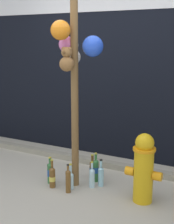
# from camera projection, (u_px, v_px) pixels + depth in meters

# --- Properties ---
(ground_plane) EXTENTS (14.00, 14.00, 0.00)m
(ground_plane) POSITION_uv_depth(u_px,v_px,m) (53.00, 199.00, 3.54)
(ground_plane) COLOR #ADA899
(building_wall) EXTENTS (10.00, 0.21, 3.89)m
(building_wall) POSITION_uv_depth(u_px,v_px,m) (114.00, 25.00, 4.55)
(building_wall) COLOR black
(building_wall) RESTS_ON ground_plane
(curb_strip) EXTENTS (8.00, 0.12, 0.08)m
(curb_strip) POSITION_uv_depth(u_px,v_px,m) (97.00, 162.00, 4.51)
(curb_strip) COLOR gray
(curb_strip) RESTS_ON ground_plane
(memorial_post) EXTENTS (0.54, 0.46, 3.00)m
(memorial_post) POSITION_uv_depth(u_px,v_px,m) (74.00, 34.00, 3.50)
(memorial_post) COLOR brown
(memorial_post) RESTS_ON ground_plane
(fire_hydrant) EXTENTS (0.40, 0.24, 0.77)m
(fire_hydrant) POSITION_uv_depth(u_px,v_px,m) (144.00, 168.00, 3.42)
(fire_hydrant) COLOR gold
(fire_hydrant) RESTS_ON ground_plane
(bottle_0) EXTENTS (0.07, 0.07, 0.35)m
(bottle_0) POSITION_uv_depth(u_px,v_px,m) (52.00, 177.00, 3.80)
(bottle_0) COLOR brown
(bottle_0) RESTS_ON ground_plane
(bottle_1) EXTENTS (0.07, 0.07, 0.37)m
(bottle_1) POSITION_uv_depth(u_px,v_px,m) (96.00, 170.00, 3.96)
(bottle_1) COLOR #337038
(bottle_1) RESTS_ON ground_plane
(bottle_2) EXTENTS (0.06, 0.06, 0.34)m
(bottle_2) POSITION_uv_depth(u_px,v_px,m) (68.00, 180.00, 3.67)
(bottle_2) COLOR brown
(bottle_2) RESTS_ON ground_plane
(bottle_3) EXTENTS (0.07, 0.07, 0.34)m
(bottle_3) POSITION_uv_depth(u_px,v_px,m) (101.00, 175.00, 3.84)
(bottle_3) COLOR #93CCE0
(bottle_3) RESTS_ON ground_plane
(bottle_4) EXTENTS (0.07, 0.07, 0.34)m
(bottle_4) POSITION_uv_depth(u_px,v_px,m) (50.00, 172.00, 3.92)
(bottle_4) COLOR #337038
(bottle_4) RESTS_ON ground_plane
(bottle_5) EXTENTS (0.07, 0.07, 0.32)m
(bottle_5) POSITION_uv_depth(u_px,v_px,m) (92.00, 169.00, 4.06)
(bottle_5) COLOR brown
(bottle_5) RESTS_ON ground_plane
(bottle_6) EXTENTS (0.07, 0.07, 0.33)m
(bottle_6) POSITION_uv_depth(u_px,v_px,m) (92.00, 177.00, 3.81)
(bottle_6) COLOR #B2DBEA
(bottle_6) RESTS_ON ground_plane
(bottle_7) EXTENTS (0.07, 0.07, 0.31)m
(bottle_7) POSITION_uv_depth(u_px,v_px,m) (71.00, 179.00, 3.76)
(bottle_7) COLOR #B2DBEA
(bottle_7) RESTS_ON ground_plane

